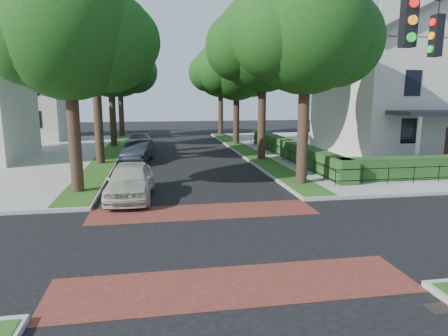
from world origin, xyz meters
The scene contains 22 objects.
ground centered at (0.00, 0.00, 0.00)m, with size 120.00×120.00×0.00m, color black.
sidewalk_ne centered at (19.50, 19.00, 0.07)m, with size 30.00×30.00×0.15m, color gray.
crosswalk_far centered at (0.00, 3.20, 0.01)m, with size 9.00×2.20×0.01m, color maroon.
crosswalk_near centered at (0.00, -3.20, 0.01)m, with size 9.00×2.20×0.01m, color maroon.
storm_drain centered at (4.30, -5.00, 0.01)m, with size 0.65×0.45×0.01m, color black.
grass_strip_ne centered at (5.40, 19.10, 0.16)m, with size 1.60×29.80×0.02m, color #204D16.
grass_strip_nw centered at (-5.40, 19.10, 0.16)m, with size 1.60×29.80×0.02m, color #204D16.
tree_right_near centered at (5.60, 7.24, 7.63)m, with size 7.75×6.67×10.66m.
tree_right_mid centered at (5.61, 15.25, 7.99)m, with size 8.25×7.09×11.22m.
tree_right_far centered at (5.60, 24.22, 6.91)m, with size 7.25×6.23×9.74m.
tree_right_back centered at (5.60, 33.23, 7.27)m, with size 7.50×6.45×10.20m.
tree_left_near centered at (-5.40, 7.23, 7.27)m, with size 7.50×6.45×10.20m.
tree_left_mid centered at (-5.39, 15.24, 8.34)m, with size 8.00×6.88×11.48m.
tree_left_far centered at (-5.40, 24.22, 7.12)m, with size 7.00×6.02×9.86m.
tree_left_back centered at (-5.40, 33.24, 7.41)m, with size 7.75×6.66×10.44m.
hedge_main_road centered at (7.70, 15.00, 0.75)m, with size 1.00×18.00×1.20m, color #16411A.
fence_main_road centered at (6.90, 15.00, 0.60)m, with size 0.06×18.00×0.90m, color black, non-canonical shape.
house_victorian centered at (17.51, 15.92, 6.02)m, with size 13.00×13.05×12.48m.
house_left_far centered at (-15.49, 31.99, 5.04)m, with size 10.00×9.00×10.14m.
parked_car_front centered at (-3.02, 5.81, 0.83)m, with size 1.96×4.87×1.66m, color beige.
parked_car_middle centered at (-3.07, 16.19, 0.75)m, with size 1.58×4.54×1.50m, color black.
parked_car_rear centered at (-3.17, 20.82, 0.76)m, with size 2.14×5.26×1.53m, color slate.
Camera 1 is at (-1.79, -12.14, 4.61)m, focal length 32.00 mm.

